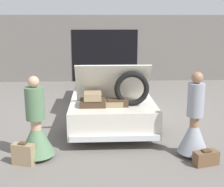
{
  "coord_description": "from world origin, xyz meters",
  "views": [
    {
      "loc": [
        -0.36,
        -8.56,
        2.64
      ],
      "look_at": [
        0.0,
        -1.42,
        0.93
      ],
      "focal_mm": 50.0,
      "sensor_mm": 36.0,
      "label": 1
    }
  ],
  "objects_px": {
    "person_right": "(194,127)",
    "suitcase_beside_right_person": "(206,158)",
    "car": "(110,94)",
    "suitcase_beside_left_person": "(23,154)",
    "person_left": "(36,130)"
  },
  "relations": [
    {
      "from": "person_left",
      "to": "suitcase_beside_left_person",
      "type": "distance_m",
      "value": 0.51
    },
    {
      "from": "suitcase_beside_left_person",
      "to": "car",
      "type": "bearing_deg",
      "value": 61.05
    },
    {
      "from": "person_right",
      "to": "suitcase_beside_left_person",
      "type": "xyz_separation_m",
      "value": [
        -3.26,
        -0.23,
        -0.4
      ]
    },
    {
      "from": "car",
      "to": "person_left",
      "type": "relative_size",
      "value": 3.24
    },
    {
      "from": "person_left",
      "to": "person_right",
      "type": "relative_size",
      "value": 0.96
    },
    {
      "from": "person_right",
      "to": "suitcase_beside_right_person",
      "type": "xyz_separation_m",
      "value": [
        0.12,
        -0.41,
        -0.47
      ]
    },
    {
      "from": "car",
      "to": "suitcase_beside_right_person",
      "type": "xyz_separation_m",
      "value": [
        1.65,
        -3.32,
        -0.44
      ]
    },
    {
      "from": "suitcase_beside_left_person",
      "to": "person_left",
      "type": "bearing_deg",
      "value": 53.43
    },
    {
      "from": "car",
      "to": "suitcase_beside_right_person",
      "type": "bearing_deg",
      "value": -63.59
    },
    {
      "from": "suitcase_beside_left_person",
      "to": "suitcase_beside_right_person",
      "type": "bearing_deg",
      "value": -3.13
    },
    {
      "from": "suitcase_beside_right_person",
      "to": "suitcase_beside_left_person",
      "type": "bearing_deg",
      "value": 176.87
    },
    {
      "from": "car",
      "to": "person_left",
      "type": "height_order",
      "value": "car"
    },
    {
      "from": "car",
      "to": "suitcase_beside_left_person",
      "type": "relative_size",
      "value": 11.9
    },
    {
      "from": "person_left",
      "to": "suitcase_beside_left_person",
      "type": "height_order",
      "value": "person_left"
    },
    {
      "from": "car",
      "to": "suitcase_beside_right_person",
      "type": "relative_size",
      "value": 10.53
    }
  ]
}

